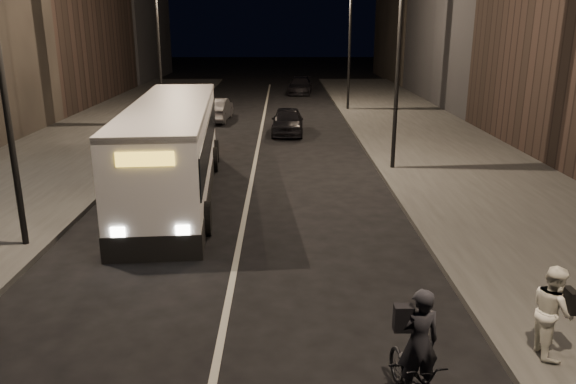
{
  "coord_description": "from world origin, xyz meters",
  "views": [
    {
      "loc": [
        1.17,
        -9.83,
        5.74
      ],
      "look_at": [
        1.32,
        4.18,
        1.5
      ],
      "focal_mm": 35.0,
      "sensor_mm": 36.0,
      "label": 1
    }
  ],
  "objects_px": {
    "car_far": "(300,86)",
    "city_bus": "(173,145)",
    "pedestrian_woman": "(552,311)",
    "streetlight_left_far": "(163,30)",
    "streetlight_right_mid": "(393,33)",
    "streetlight_left_near": "(8,39)",
    "car_near": "(287,121)",
    "cyclist_on_bicycle": "(414,368)",
    "car_mid": "(216,109)",
    "streetlight_right_far": "(346,29)"
  },
  "relations": [
    {
      "from": "city_bus",
      "to": "car_near",
      "type": "distance_m",
      "value": 11.71
    },
    {
      "from": "car_far",
      "to": "city_bus",
      "type": "bearing_deg",
      "value": -94.81
    },
    {
      "from": "cyclist_on_bicycle",
      "to": "streetlight_left_near",
      "type": "bearing_deg",
      "value": 133.36
    },
    {
      "from": "streetlight_right_mid",
      "to": "car_near",
      "type": "xyz_separation_m",
      "value": [
        -3.88,
        7.93,
        -4.66
      ]
    },
    {
      "from": "streetlight_right_mid",
      "to": "city_bus",
      "type": "distance_m",
      "value": 9.2
    },
    {
      "from": "streetlight_left_near",
      "to": "car_far",
      "type": "distance_m",
      "value": 35.03
    },
    {
      "from": "city_bus",
      "to": "streetlight_left_near",
      "type": "bearing_deg",
      "value": -123.85
    },
    {
      "from": "streetlight_right_far",
      "to": "cyclist_on_bicycle",
      "type": "bearing_deg",
      "value": -94.06
    },
    {
      "from": "pedestrian_woman",
      "to": "car_far",
      "type": "xyz_separation_m",
      "value": [
        -3.12,
        39.01,
        -0.32
      ]
    },
    {
      "from": "cyclist_on_bicycle",
      "to": "streetlight_left_far",
      "type": "bearing_deg",
      "value": 99.73
    },
    {
      "from": "streetlight_right_mid",
      "to": "car_mid",
      "type": "xyz_separation_m",
      "value": [
        -8.15,
        12.07,
        -4.65
      ]
    },
    {
      "from": "streetlight_right_mid",
      "to": "streetlight_left_near",
      "type": "xyz_separation_m",
      "value": [
        -10.66,
        -8.0,
        0.0
      ]
    },
    {
      "from": "pedestrian_woman",
      "to": "streetlight_right_far",
      "type": "bearing_deg",
      "value": 2.2
    },
    {
      "from": "streetlight_right_mid",
      "to": "streetlight_left_near",
      "type": "bearing_deg",
      "value": -143.12
    },
    {
      "from": "streetlight_left_far",
      "to": "car_near",
      "type": "xyz_separation_m",
      "value": [
        6.78,
        -2.07,
        -4.66
      ]
    },
    {
      "from": "streetlight_left_near",
      "to": "city_bus",
      "type": "height_order",
      "value": "streetlight_left_near"
    },
    {
      "from": "streetlight_right_mid",
      "to": "car_far",
      "type": "xyz_separation_m",
      "value": [
        -2.64,
        25.77,
        -4.69
      ]
    },
    {
      "from": "streetlight_left_far",
      "to": "car_far",
      "type": "xyz_separation_m",
      "value": [
        8.03,
        15.77,
        -4.69
      ]
    },
    {
      "from": "city_bus",
      "to": "car_mid",
      "type": "relative_size",
      "value": 2.78
    },
    {
      "from": "streetlight_right_far",
      "to": "cyclist_on_bicycle",
      "type": "height_order",
      "value": "streetlight_right_far"
    },
    {
      "from": "car_mid",
      "to": "car_far",
      "type": "distance_m",
      "value": 14.77
    },
    {
      "from": "pedestrian_woman",
      "to": "city_bus",
      "type": "bearing_deg",
      "value": 40.6
    },
    {
      "from": "streetlight_right_far",
      "to": "car_far",
      "type": "xyz_separation_m",
      "value": [
        -2.64,
        9.77,
        -4.69
      ]
    },
    {
      "from": "car_near",
      "to": "streetlight_right_mid",
      "type": "bearing_deg",
      "value": -62.21
    },
    {
      "from": "city_bus",
      "to": "cyclist_on_bicycle",
      "type": "distance_m",
      "value": 12.83
    },
    {
      "from": "cyclist_on_bicycle",
      "to": "car_far",
      "type": "height_order",
      "value": "cyclist_on_bicycle"
    },
    {
      "from": "car_far",
      "to": "car_mid",
      "type": "bearing_deg",
      "value": -106.37
    },
    {
      "from": "city_bus",
      "to": "pedestrian_woman",
      "type": "relative_size",
      "value": 7.22
    },
    {
      "from": "streetlight_left_near",
      "to": "car_far",
      "type": "bearing_deg",
      "value": 76.63
    },
    {
      "from": "streetlight_left_near",
      "to": "pedestrian_woman",
      "type": "xyz_separation_m",
      "value": [
        11.14,
        -5.24,
        -4.37
      ]
    },
    {
      "from": "car_mid",
      "to": "streetlight_left_near",
      "type": "bearing_deg",
      "value": 85.54
    },
    {
      "from": "streetlight_left_far",
      "to": "cyclist_on_bicycle",
      "type": "relative_size",
      "value": 3.88
    },
    {
      "from": "streetlight_right_far",
      "to": "car_near",
      "type": "relative_size",
      "value": 1.98
    },
    {
      "from": "streetlight_left_far",
      "to": "car_far",
      "type": "distance_m",
      "value": 18.31
    },
    {
      "from": "pedestrian_woman",
      "to": "car_far",
      "type": "relative_size",
      "value": 0.36
    },
    {
      "from": "car_mid",
      "to": "streetlight_right_mid",
      "type": "bearing_deg",
      "value": 126.72
    },
    {
      "from": "streetlight_left_near",
      "to": "pedestrian_woman",
      "type": "distance_m",
      "value": 13.07
    },
    {
      "from": "streetlight_left_near",
      "to": "cyclist_on_bicycle",
      "type": "relative_size",
      "value": 3.88
    },
    {
      "from": "cyclist_on_bicycle",
      "to": "city_bus",
      "type": "bearing_deg",
      "value": 107.2
    },
    {
      "from": "streetlight_right_mid",
      "to": "streetlight_left_near",
      "type": "distance_m",
      "value": 13.33
    },
    {
      "from": "streetlight_right_mid",
      "to": "pedestrian_woman",
      "type": "height_order",
      "value": "streetlight_right_mid"
    },
    {
      "from": "streetlight_left_near",
      "to": "city_bus",
      "type": "distance_m",
      "value": 6.75
    },
    {
      "from": "streetlight_left_far",
      "to": "car_mid",
      "type": "bearing_deg",
      "value": 39.42
    },
    {
      "from": "streetlight_right_far",
      "to": "streetlight_left_near",
      "type": "distance_m",
      "value": 26.26
    },
    {
      "from": "streetlight_left_near",
      "to": "car_near",
      "type": "distance_m",
      "value": 17.93
    },
    {
      "from": "streetlight_left_near",
      "to": "streetlight_right_mid",
      "type": "bearing_deg",
      "value": 36.88
    },
    {
      "from": "streetlight_right_far",
      "to": "car_near",
      "type": "bearing_deg",
      "value": -115.68
    },
    {
      "from": "streetlight_right_far",
      "to": "car_mid",
      "type": "relative_size",
      "value": 1.89
    },
    {
      "from": "streetlight_right_far",
      "to": "streetlight_left_near",
      "type": "xyz_separation_m",
      "value": [
        -10.66,
        -24.0,
        0.0
      ]
    },
    {
      "from": "streetlight_left_far",
      "to": "cyclist_on_bicycle",
      "type": "xyz_separation_m",
      "value": [
        8.5,
        -24.45,
        -4.66
      ]
    }
  ]
}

